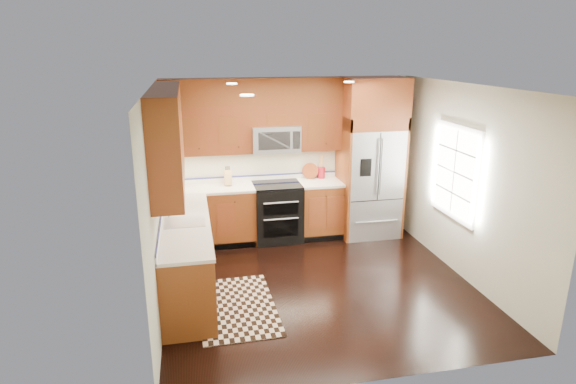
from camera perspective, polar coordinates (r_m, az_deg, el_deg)
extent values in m
plane|color=black|center=(6.58, 3.63, -10.82)|extent=(4.00, 4.00, 0.00)
cube|color=beige|center=(7.97, 0.02, 4.14)|extent=(4.00, 0.02, 2.60)
cube|color=beige|center=(5.89, -15.24, -1.05)|extent=(0.02, 4.00, 2.60)
cube|color=beige|center=(6.88, 20.12, 1.05)|extent=(0.02, 4.00, 2.60)
cube|color=white|center=(7.01, 19.22, 2.27)|extent=(0.04, 1.10, 1.30)
cube|color=white|center=(7.01, 19.15, 2.27)|extent=(0.02, 0.95, 1.15)
cube|color=brown|center=(7.76, -9.08, -2.96)|extent=(1.37, 0.60, 0.90)
cube|color=brown|center=(8.03, 3.88, -2.11)|extent=(0.72, 0.60, 0.90)
cube|color=brown|center=(6.37, -11.85, -7.65)|extent=(0.60, 2.40, 0.90)
cube|color=white|center=(7.68, -3.73, 0.69)|extent=(2.85, 0.62, 0.04)
cube|color=white|center=(6.19, -12.11, -3.69)|extent=(0.62, 2.40, 0.04)
cube|color=brown|center=(7.61, -4.00, 7.52)|extent=(2.85, 0.33, 0.75)
cube|color=brown|center=(5.94, -13.94, 4.44)|extent=(0.33, 2.40, 0.75)
cube|color=brown|center=(7.54, -4.09, 11.84)|extent=(2.85, 0.33, 0.40)
cube|color=brown|center=(5.85, -14.34, 9.95)|extent=(0.33, 2.40, 0.40)
cube|color=black|center=(7.84, -1.28, -2.47)|extent=(0.76, 0.64, 0.92)
cube|color=black|center=(7.70, -1.31, 0.87)|extent=(0.76, 0.60, 0.02)
cube|color=black|center=(7.50, -0.85, -2.09)|extent=(0.55, 0.01, 0.18)
cube|color=black|center=(7.61, -0.84, -4.37)|extent=(0.55, 0.01, 0.28)
cylinder|color=#B2B2B7|center=(7.44, -0.82, -1.28)|extent=(0.55, 0.02, 0.02)
cylinder|color=#B2B2B7|center=(7.52, -0.81, -3.23)|extent=(0.55, 0.02, 0.02)
cube|color=#B2B2B7|center=(7.66, -1.52, 6.36)|extent=(0.76, 0.40, 0.42)
cube|color=black|center=(7.46, -1.63, 6.08)|extent=(0.50, 0.01, 0.28)
cube|color=#B2B2B7|center=(8.09, 9.62, 1.16)|extent=(0.90, 0.74, 1.80)
cube|color=black|center=(7.66, 10.74, 2.94)|extent=(0.01, 0.01, 1.08)
cube|color=black|center=(7.58, 9.21, 2.87)|extent=(0.18, 0.01, 0.28)
cube|color=brown|center=(7.90, 6.47, 1.68)|extent=(0.04, 0.74, 2.00)
cube|color=brown|center=(8.24, 12.70, 2.00)|extent=(0.04, 0.74, 2.00)
cube|color=brown|center=(7.84, 10.08, 10.35)|extent=(0.98, 0.74, 0.80)
cube|color=#B2B2B7|center=(6.18, -12.13, -3.43)|extent=(0.50, 0.42, 0.02)
cylinder|color=#B2B2B7|center=(6.35, -14.01, -1.75)|extent=(0.02, 0.02, 0.28)
torus|color=#B2B2B7|center=(6.23, -14.12, -0.76)|extent=(0.18, 0.02, 0.18)
cube|color=black|center=(6.08, -6.05, -13.33)|extent=(0.94, 1.53, 0.01)
cube|color=tan|center=(7.69, -7.13, 1.70)|extent=(0.11, 0.15, 0.24)
cylinder|color=maroon|center=(8.08, 3.92, 2.30)|extent=(0.17, 0.17, 0.18)
cylinder|color=brown|center=(8.05, 2.63, 1.67)|extent=(0.34, 0.34, 0.02)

